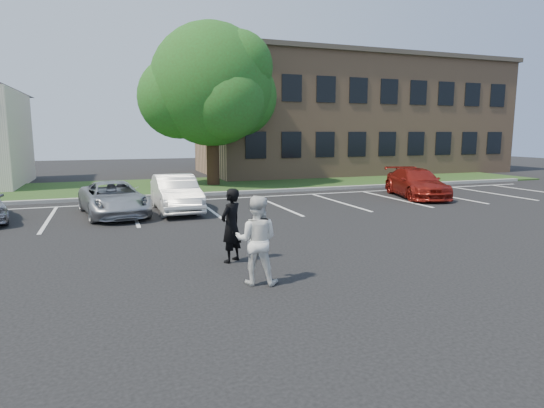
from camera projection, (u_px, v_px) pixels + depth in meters
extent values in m
plane|color=black|center=(287.00, 266.00, 10.05)|extent=(90.00, 90.00, 0.00)
cube|color=gray|center=(191.00, 195.00, 21.17)|extent=(40.00, 0.30, 0.15)
cube|color=#25441A|center=(178.00, 186.00, 24.89)|extent=(44.00, 8.00, 0.08)
cube|color=silver|center=(49.00, 219.00, 15.57)|extent=(0.12, 5.20, 0.01)
cube|color=silver|center=(134.00, 214.00, 16.52)|extent=(0.12, 5.20, 0.01)
cube|color=silver|center=(210.00, 210.00, 17.47)|extent=(0.12, 5.20, 0.01)
cube|color=silver|center=(278.00, 206.00, 18.42)|extent=(0.12, 5.20, 0.01)
cube|color=silver|center=(339.00, 202.00, 19.37)|extent=(0.12, 5.20, 0.01)
cube|color=silver|center=(395.00, 199.00, 20.32)|extent=(0.12, 5.20, 0.01)
cube|color=silver|center=(445.00, 196.00, 21.26)|extent=(0.12, 5.20, 0.01)
cube|color=silver|center=(491.00, 193.00, 22.21)|extent=(0.12, 5.20, 0.01)
cube|color=silver|center=(534.00, 191.00, 23.16)|extent=(0.12, 5.20, 0.01)
cube|color=silver|center=(227.00, 198.00, 20.45)|extent=(34.00, 0.12, 0.01)
cube|color=#9E7758|center=(350.00, 119.00, 34.59)|extent=(22.00, 10.00, 8.00)
cube|color=#484036|center=(351.00, 62.00, 33.95)|extent=(22.40, 10.40, 0.30)
cube|color=black|center=(256.00, 145.00, 27.08)|extent=(1.30, 0.06, 1.60)
cube|color=black|center=(256.00, 87.00, 26.56)|extent=(1.30, 0.06, 1.60)
cube|color=black|center=(291.00, 145.00, 27.86)|extent=(1.30, 0.06, 1.60)
cube|color=black|center=(292.00, 88.00, 27.34)|extent=(1.30, 0.06, 1.60)
cube|color=black|center=(325.00, 145.00, 28.64)|extent=(1.30, 0.06, 1.60)
cube|color=black|center=(326.00, 89.00, 28.11)|extent=(1.30, 0.06, 1.60)
cube|color=black|center=(357.00, 144.00, 29.42)|extent=(1.30, 0.06, 1.60)
cube|color=black|center=(359.00, 90.00, 28.89)|extent=(1.30, 0.06, 1.60)
cube|color=black|center=(387.00, 144.00, 30.20)|extent=(1.30, 0.06, 1.60)
cube|color=black|center=(389.00, 92.00, 29.67)|extent=(1.30, 0.06, 1.60)
cube|color=black|center=(416.00, 144.00, 30.98)|extent=(1.30, 0.06, 1.60)
cube|color=black|center=(418.00, 93.00, 30.45)|extent=(1.30, 0.06, 1.60)
cube|color=black|center=(443.00, 143.00, 31.76)|extent=(1.30, 0.06, 1.60)
cube|color=black|center=(446.00, 94.00, 31.23)|extent=(1.30, 0.06, 1.60)
cube|color=black|center=(469.00, 143.00, 32.54)|extent=(1.30, 0.06, 1.60)
cube|color=black|center=(473.00, 95.00, 32.01)|extent=(1.30, 0.06, 1.60)
cube|color=black|center=(494.00, 143.00, 33.31)|extent=(1.30, 0.06, 1.60)
cube|color=black|center=(498.00, 96.00, 32.79)|extent=(1.30, 0.06, 1.60)
cylinder|color=black|center=(213.00, 157.00, 25.15)|extent=(0.70, 0.70, 3.20)
sphere|color=#294919|center=(211.00, 85.00, 24.55)|extent=(6.60, 6.60, 6.60)
sphere|color=#294919|center=(237.00, 96.00, 25.82)|extent=(4.60, 4.60, 4.60)
sphere|color=#294919|center=(179.00, 98.00, 24.45)|extent=(4.40, 4.40, 4.40)
sphere|color=#294919|center=(226.00, 100.00, 23.43)|extent=(4.00, 4.00, 4.00)
sphere|color=#294919|center=(195.00, 82.00, 25.78)|extent=(4.20, 4.20, 4.20)
sphere|color=#294919|center=(237.00, 66.00, 23.98)|extent=(3.80, 3.80, 3.80)
imported|color=black|center=(231.00, 225.00, 10.29)|extent=(0.74, 0.70, 1.69)
imported|color=white|center=(256.00, 240.00, 8.78)|extent=(1.05, 0.96, 1.74)
imported|color=#ABADB3|center=(114.00, 199.00, 16.20)|extent=(2.63, 4.58, 1.20)
imported|color=white|center=(176.00, 193.00, 17.07)|extent=(1.50, 4.15, 1.36)
imported|color=maroon|center=(416.00, 183.00, 20.80)|extent=(2.94, 4.81, 1.30)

